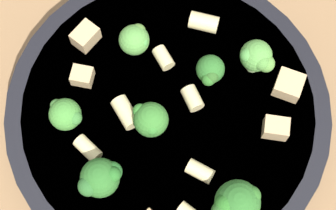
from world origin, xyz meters
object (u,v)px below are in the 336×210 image
rigatoni_1 (204,22)px  rigatoni_2 (192,98)px  broccoli_floret_3 (135,39)px  chicken_chunk_3 (82,76)px  broccoli_floret_1 (151,120)px  chicken_chunk_2 (85,36)px  broccoli_floret_0 (101,178)px  broccoli_floret_6 (210,71)px  rigatoni_0 (126,113)px  chicken_chunk_0 (276,128)px  broccoli_floret_4 (66,114)px  rigatoni_4 (200,171)px  broccoli_floret_2 (236,203)px  rigatoni_5 (88,149)px  broccoli_floret_5 (257,58)px  pasta_bowl (168,114)px  chicken_chunk_1 (289,85)px  rigatoni_3 (163,58)px

rigatoni_1 → rigatoni_2: size_ratio=1.28×
broccoli_floret_3 → chicken_chunk_3: broccoli_floret_3 is taller
broccoli_floret_1 → chicken_chunk_2: 0.11m
broccoli_floret_0 → broccoli_floret_6: 0.14m
chicken_chunk_2 → rigatoni_0: bearing=146.2°
broccoli_floret_0 → chicken_chunk_0: size_ratio=1.83×
broccoli_floret_4 → rigatoni_4: (-0.13, -0.01, -0.01)m
broccoli_floret_3 → chicken_chunk_2: size_ratio=1.42×
broccoli_floret_2 → rigatoni_5: bearing=6.1°
broccoli_floret_0 → broccoli_floret_5: bearing=-112.7°
broccoli_floret_2 → broccoli_floret_5: 0.13m
pasta_bowl → broccoli_floret_6: broccoli_floret_6 is taller
pasta_bowl → broccoli_floret_1: bearing=76.7°
pasta_bowl → chicken_chunk_2: chicken_chunk_2 is taller
pasta_bowl → chicken_chunk_3: 0.09m
chicken_chunk_1 → chicken_chunk_0: bearing=99.0°
broccoli_floret_4 → rigatoni_1: bearing=-113.9°
rigatoni_2 → chicken_chunk_3: size_ratio=1.11×
broccoli_floret_3 → chicken_chunk_3: size_ratio=1.77×
broccoli_floret_2 → chicken_chunk_2: 0.21m
chicken_chunk_1 → broccoli_floret_4: bearing=37.3°
rigatoni_2 → chicken_chunk_2: bearing=-3.3°
broccoli_floret_6 → rigatoni_5: broccoli_floret_6 is taller
rigatoni_3 → rigatoni_2: bearing=151.6°
broccoli_floret_4 → rigatoni_5: broccoli_floret_4 is taller
broccoli_floret_1 → rigatoni_2: size_ratio=1.64×
rigatoni_3 → broccoli_floret_2: bearing=141.6°
broccoli_floret_4 → rigatoni_3: broccoli_floret_4 is taller
rigatoni_2 → broccoli_floret_0: bearing=73.0°
broccoli_floret_2 → broccoli_floret_3: 0.17m
chicken_chunk_1 → rigatoni_0: bearing=38.5°
broccoli_floret_1 → rigatoni_0: size_ratio=1.22×
rigatoni_1 → rigatoni_4: 0.14m
rigatoni_4 → chicken_chunk_2: 0.17m
rigatoni_2 → rigatoni_1: bearing=-70.4°
broccoli_floret_4 → chicken_chunk_1: broccoli_floret_4 is taller
broccoli_floret_4 → chicken_chunk_3: size_ratio=1.73×
broccoli_floret_6 → rigatoni_4: size_ratio=1.40×
rigatoni_2 → chicken_chunk_3: same height
broccoli_floret_6 → chicken_chunk_3: bearing=28.3°
rigatoni_5 → chicken_chunk_0: 0.17m
broccoli_floret_2 → broccoli_floret_5: broccoli_floret_2 is taller
rigatoni_4 → rigatoni_5: size_ratio=0.96×
chicken_chunk_2 → rigatoni_1: bearing=-143.9°
broccoli_floret_2 → chicken_chunk_0: size_ratio=2.09×
broccoli_floret_0 → broccoli_floret_3: size_ratio=1.19×
rigatoni_1 → chicken_chunk_0: bearing=148.7°
pasta_bowl → chicken_chunk_3: chicken_chunk_3 is taller
broccoli_floret_1 → broccoli_floret_5: (-0.06, -0.10, 0.01)m
broccoli_floret_5 → chicken_chunk_2: 0.16m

